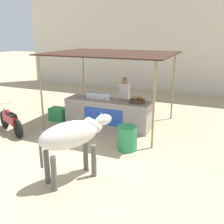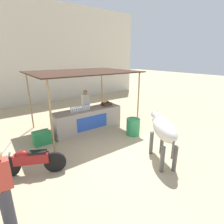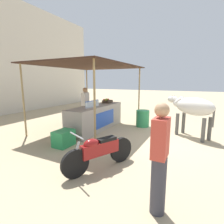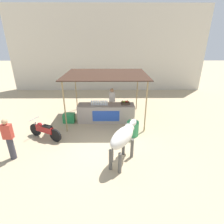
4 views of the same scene
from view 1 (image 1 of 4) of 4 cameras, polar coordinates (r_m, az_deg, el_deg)
The scene contains 11 objects.
ground_plane at distance 7.50m, azimuth -7.77°, elevation -8.46°, with size 60.00×60.00×0.00m, color tan.
building_wall_far at distance 14.90m, azimuth 9.68°, elevation 17.29°, with size 16.00×0.50×6.63m, color beige.
stall_counter at distance 9.14m, azimuth -0.91°, elevation -0.30°, with size 3.00×0.82×0.96m.
stall_awning at distance 9.03m, azimuth -0.18°, elevation 12.17°, with size 4.20×3.20×2.54m.
water_bottle_row at distance 9.08m, azimuth -3.07°, elevation 3.46°, with size 0.88×0.07×0.25m.
fruit_crate at distance 8.69m, azimuth 5.51°, elevation 2.52°, with size 0.44×0.32×0.18m.
vendor_behind_counter at distance 9.59m, azimuth 2.68°, elevation 2.82°, with size 0.34×0.22×1.65m.
cooler_box at distance 10.08m, azimuth -11.64°, elevation -0.41°, with size 0.60×0.44×0.48m, color #268C4C.
water_barrel at distance 7.41m, azimuth 3.33°, elevation -5.67°, with size 0.55×0.55×0.70m, color #2D8C51.
cow at distance 5.79m, azimuth -8.65°, elevation -5.26°, with size 1.25×1.75×1.44m.
motorcycle_parked at distance 9.24m, azimuth -21.29°, elevation -1.64°, with size 1.66×0.92×0.90m.
Camera 1 is at (3.54, -5.77, 3.22)m, focal length 42.00 mm.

